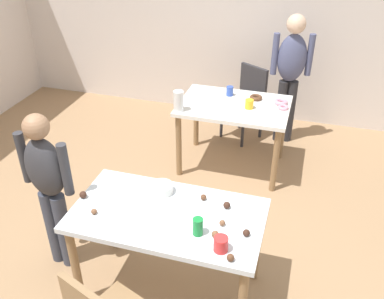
{
  "coord_description": "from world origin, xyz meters",
  "views": [
    {
      "loc": [
        0.84,
        -2.04,
        2.62
      ],
      "look_at": [
        0.04,
        0.63,
        0.9
      ],
      "focal_mm": 39.45,
      "sensor_mm": 36.0,
      "label": 1
    }
  ],
  "objects_px": {
    "dining_table_near": "(168,224)",
    "chair_far_table": "(247,98)",
    "soda_can": "(198,227)",
    "dining_table_far": "(234,114)",
    "pitcher_far": "(179,101)",
    "person_adult_far": "(291,69)",
    "person_girl_near": "(48,182)",
    "mixing_bowl": "(162,188)"
  },
  "relations": [
    {
      "from": "dining_table_near",
      "to": "mixing_bowl",
      "type": "distance_m",
      "value": 0.27
    },
    {
      "from": "chair_far_table",
      "to": "person_girl_near",
      "type": "distance_m",
      "value": 2.73
    },
    {
      "from": "chair_far_table",
      "to": "soda_can",
      "type": "relative_size",
      "value": 7.13
    },
    {
      "from": "chair_far_table",
      "to": "person_adult_far",
      "type": "xyz_separation_m",
      "value": [
        0.46,
        0.01,
        0.41
      ]
    },
    {
      "from": "pitcher_far",
      "to": "dining_table_far",
      "type": "bearing_deg",
      "value": 30.78
    },
    {
      "from": "dining_table_far",
      "to": "soda_can",
      "type": "distance_m",
      "value": 1.95
    },
    {
      "from": "person_adult_far",
      "to": "mixing_bowl",
      "type": "height_order",
      "value": "person_adult_far"
    },
    {
      "from": "chair_far_table",
      "to": "mixing_bowl",
      "type": "height_order",
      "value": "chair_far_table"
    },
    {
      "from": "dining_table_far",
      "to": "pitcher_far",
      "type": "distance_m",
      "value": 0.62
    },
    {
      "from": "chair_far_table",
      "to": "pitcher_far",
      "type": "distance_m",
      "value": 1.21
    },
    {
      "from": "chair_far_table",
      "to": "person_girl_near",
      "type": "relative_size",
      "value": 0.65
    },
    {
      "from": "dining_table_near",
      "to": "mixing_bowl",
      "type": "height_order",
      "value": "mixing_bowl"
    },
    {
      "from": "person_adult_far",
      "to": "person_girl_near",
      "type": "bearing_deg",
      "value": -120.83
    },
    {
      "from": "dining_table_near",
      "to": "chair_far_table",
      "type": "height_order",
      "value": "chair_far_table"
    },
    {
      "from": "pitcher_far",
      "to": "person_girl_near",
      "type": "bearing_deg",
      "value": -109.46
    },
    {
      "from": "mixing_bowl",
      "to": "soda_can",
      "type": "distance_m",
      "value": 0.51
    },
    {
      "from": "chair_far_table",
      "to": "soda_can",
      "type": "xyz_separation_m",
      "value": [
        0.15,
        -2.67,
        0.31
      ]
    },
    {
      "from": "dining_table_near",
      "to": "pitcher_far",
      "type": "xyz_separation_m",
      "value": [
        -0.41,
        1.51,
        0.2
      ]
    },
    {
      "from": "person_adult_far",
      "to": "pitcher_far",
      "type": "bearing_deg",
      "value": -133.33
    },
    {
      "from": "mixing_bowl",
      "to": "soda_can",
      "type": "xyz_separation_m",
      "value": [
        0.37,
        -0.34,
        0.03
      ]
    },
    {
      "from": "dining_table_near",
      "to": "mixing_bowl",
      "type": "bearing_deg",
      "value": 119.16
    },
    {
      "from": "mixing_bowl",
      "to": "dining_table_far",
      "type": "bearing_deg",
      "value": 82.75
    },
    {
      "from": "mixing_bowl",
      "to": "person_girl_near",
      "type": "bearing_deg",
      "value": -167.68
    },
    {
      "from": "chair_far_table",
      "to": "mixing_bowl",
      "type": "xyz_separation_m",
      "value": [
        -0.22,
        -2.33,
        0.29
      ]
    },
    {
      "from": "dining_table_near",
      "to": "pitcher_far",
      "type": "relative_size",
      "value": 6.35
    },
    {
      "from": "dining_table_far",
      "to": "mixing_bowl",
      "type": "distance_m",
      "value": 1.62
    },
    {
      "from": "dining_table_near",
      "to": "person_girl_near",
      "type": "distance_m",
      "value": 0.95
    },
    {
      "from": "person_girl_near",
      "to": "person_adult_far",
      "type": "relative_size",
      "value": 0.89
    },
    {
      "from": "chair_far_table",
      "to": "soda_can",
      "type": "height_order",
      "value": "soda_can"
    },
    {
      "from": "person_girl_near",
      "to": "pitcher_far",
      "type": "height_order",
      "value": "person_girl_near"
    },
    {
      "from": "mixing_bowl",
      "to": "soda_can",
      "type": "height_order",
      "value": "soda_can"
    },
    {
      "from": "soda_can",
      "to": "mixing_bowl",
      "type": "bearing_deg",
      "value": 137.14
    },
    {
      "from": "dining_table_far",
      "to": "person_adult_far",
      "type": "height_order",
      "value": "person_adult_far"
    },
    {
      "from": "pitcher_far",
      "to": "chair_far_table",
      "type": "bearing_deg",
      "value": 63.35
    },
    {
      "from": "dining_table_near",
      "to": "person_adult_far",
      "type": "xyz_separation_m",
      "value": [
        0.57,
        2.54,
        0.26
      ]
    },
    {
      "from": "mixing_bowl",
      "to": "dining_table_near",
      "type": "bearing_deg",
      "value": -60.84
    },
    {
      "from": "person_girl_near",
      "to": "pitcher_far",
      "type": "relative_size",
      "value": 6.54
    },
    {
      "from": "chair_far_table",
      "to": "soda_can",
      "type": "distance_m",
      "value": 2.69
    },
    {
      "from": "dining_table_far",
      "to": "person_adult_far",
      "type": "distance_m",
      "value": 0.92
    },
    {
      "from": "pitcher_far",
      "to": "dining_table_near",
      "type": "bearing_deg",
      "value": -74.69
    },
    {
      "from": "mixing_bowl",
      "to": "pitcher_far",
      "type": "height_order",
      "value": "pitcher_far"
    },
    {
      "from": "soda_can",
      "to": "person_girl_near",
      "type": "bearing_deg",
      "value": 172.13
    }
  ]
}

